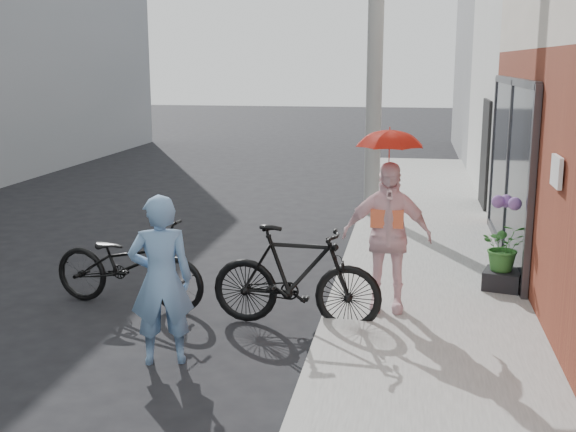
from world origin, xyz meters
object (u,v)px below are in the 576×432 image
(utility_pole, at_px, (376,23))
(planter, at_px, (502,279))
(kimono_woman, at_px, (387,237))
(bike_left, at_px, (129,264))
(bike_right, at_px, (296,276))
(officer, at_px, (161,280))

(utility_pole, xyz_separation_m, planter, (1.84, -4.16, -3.27))
(utility_pole, xyz_separation_m, kimono_woman, (0.45, -5.15, -2.54))
(bike_left, xyz_separation_m, bike_right, (2.05, -0.32, 0.05))
(bike_left, height_order, kimono_woman, kimono_woman)
(bike_right, bearing_deg, planter, -56.53)
(planter, bearing_deg, officer, -143.39)
(bike_left, xyz_separation_m, planter, (4.39, 1.05, -0.28))
(bike_right, distance_m, planter, 2.73)
(officer, xyz_separation_m, bike_right, (1.10, 1.18, -0.26))
(bike_right, xyz_separation_m, planter, (2.34, 1.37, -0.33))
(officer, height_order, bike_right, officer)
(utility_pole, bearing_deg, planter, -66.12)
(utility_pole, height_order, bike_right, utility_pole)
(planter, bearing_deg, utility_pole, 113.88)
(kimono_woman, bearing_deg, bike_left, 179.06)
(kimono_woman, bearing_deg, officer, -144.80)
(utility_pole, distance_m, planter, 5.60)
(officer, xyz_separation_m, bike_left, (-0.95, 1.50, -0.31))
(kimono_woman, relative_size, planter, 3.86)
(utility_pole, bearing_deg, bike_left, -116.08)
(utility_pole, xyz_separation_m, officer, (-1.60, -6.72, -2.68))
(bike_right, bearing_deg, kimono_woman, -65.23)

